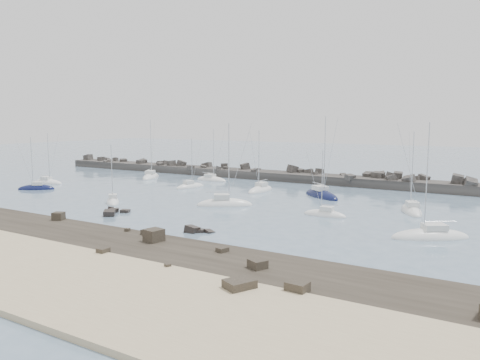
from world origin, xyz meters
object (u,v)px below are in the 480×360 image
object	(u,v)px
sailboat_3	(190,187)
sailboat_10	(411,211)
sailboat_0	(48,183)
sailboat_11	(430,237)
sailboat_2	(36,189)
sailboat_9	(325,215)
sailboat_1	(151,177)
sailboat_5	(113,202)
sailboat_4	(211,180)
sailboat_8	(321,196)
sailboat_7	(224,205)
sailboat_6	(260,191)

from	to	relation	value
sailboat_3	sailboat_10	distance (m)	43.54
sailboat_0	sailboat_11	distance (m)	78.41
sailboat_0	sailboat_10	size ratio (longest dim) A/B	0.90
sailboat_2	sailboat_9	bearing A→B (deg)	5.07
sailboat_0	sailboat_1	world-z (taller)	sailboat_1
sailboat_5	sailboat_11	xyz separation A→B (m)	(48.65, 2.43, -0.00)
sailboat_4	sailboat_8	world-z (taller)	sailboat_8
sailboat_3	sailboat_11	bearing A→B (deg)	-20.53
sailboat_11	sailboat_7	bearing A→B (deg)	171.16
sailboat_0	sailboat_8	world-z (taller)	sailboat_8
sailboat_6	sailboat_11	xyz separation A→B (m)	(33.77, -20.98, -0.02)
sailboat_0	sailboat_10	distance (m)	73.52
sailboat_7	sailboat_6	bearing A→B (deg)	97.87
sailboat_6	sailboat_10	distance (m)	29.46
sailboat_0	sailboat_8	bearing A→B (deg)	13.95
sailboat_11	sailboat_0	bearing A→B (deg)	174.81
sailboat_1	sailboat_7	bearing A→B (deg)	-31.56
sailboat_0	sailboat_6	world-z (taller)	sailboat_6
sailboat_9	sailboat_11	xyz separation A→B (m)	(14.97, -5.61, 0.01)
sailboat_9	sailboat_6	bearing A→B (deg)	140.73
sailboat_1	sailboat_8	xyz separation A→B (m)	(44.32, -4.86, 0.01)
sailboat_2	sailboat_3	size ratio (longest dim) A/B	1.03
sailboat_6	sailboat_8	distance (m)	12.22
sailboat_3	sailboat_10	world-z (taller)	sailboat_10
sailboat_6	sailboat_7	bearing A→B (deg)	-82.13
sailboat_4	sailboat_8	xyz separation A→B (m)	(29.24, -8.06, 0.03)
sailboat_2	sailboat_8	bearing A→B (deg)	21.99
sailboat_8	sailboat_10	bearing A→B (deg)	-20.97
sailboat_5	sailboat_7	distance (m)	18.60
sailboat_4	sailboat_11	world-z (taller)	sailboat_11
sailboat_5	sailboat_8	bearing A→B (deg)	41.01
sailboat_6	sailboat_5	bearing A→B (deg)	-122.43
sailboat_0	sailboat_3	distance (m)	31.69
sailboat_4	sailboat_10	xyz separation A→B (m)	(45.82, -14.42, 0.02)
sailboat_3	sailboat_7	world-z (taller)	sailboat_7
sailboat_6	sailboat_3	bearing A→B (deg)	-168.92
sailboat_5	sailboat_11	distance (m)	48.71
sailboat_5	sailboat_9	xyz separation A→B (m)	(33.68, 8.04, -0.01)
sailboat_10	sailboat_7	bearing A→B (deg)	-159.64
sailboat_4	sailboat_11	xyz separation A→B (m)	(50.80, -29.19, 0.01)
sailboat_6	sailboat_2	bearing A→B (deg)	-152.22
sailboat_8	sailboat_6	bearing A→B (deg)	-179.29
sailboat_0	sailboat_1	distance (m)	22.51
sailboat_4	sailboat_8	size ratio (longest dim) A/B	0.81
sailboat_3	sailboat_5	world-z (taller)	sailboat_3
sailboat_3	sailboat_5	distance (m)	20.55
sailboat_8	sailboat_11	xyz separation A→B (m)	(21.55, -21.13, -0.02)
sailboat_2	sailboat_6	xyz separation A→B (m)	(38.89, 20.49, 0.01)
sailboat_11	sailboat_9	bearing A→B (deg)	159.47
sailboat_8	sailboat_4	bearing A→B (deg)	164.59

